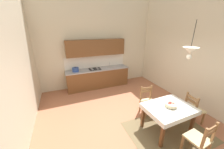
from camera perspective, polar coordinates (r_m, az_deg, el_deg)
ground_plane at (r=4.21m, az=6.57°, el=-20.26°), size 5.80×6.49×0.10m
wall_back at (r=6.02m, az=-6.71°, el=14.83°), size 5.80×0.12×4.23m
wall_right at (r=5.12m, az=35.39°, el=10.36°), size 0.12×6.49×4.23m
area_rug at (r=4.09m, az=23.73°, el=-22.54°), size 2.10×1.60×0.01m
kitchen_cabinetry at (r=5.93m, az=-6.54°, el=2.29°), size 2.87×0.63×2.20m
dining_table at (r=3.78m, az=23.98°, el=-14.81°), size 1.24×0.95×0.75m
dining_chair_kitchen_side at (r=4.34m, az=15.70°, el=-11.51°), size 0.46×0.46×0.93m
dining_chair_camera_side at (r=3.56m, az=34.62°, el=-22.91°), size 0.45×0.45×0.93m
dining_chair_window_side at (r=4.51m, az=32.77°, el=-13.01°), size 0.48×0.48×0.93m
fruit_bowl at (r=3.69m, az=24.93°, el=-12.12°), size 0.30×0.30×0.12m
pendant_lamp at (r=3.23m, az=31.71°, el=8.99°), size 0.32×0.32×0.81m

